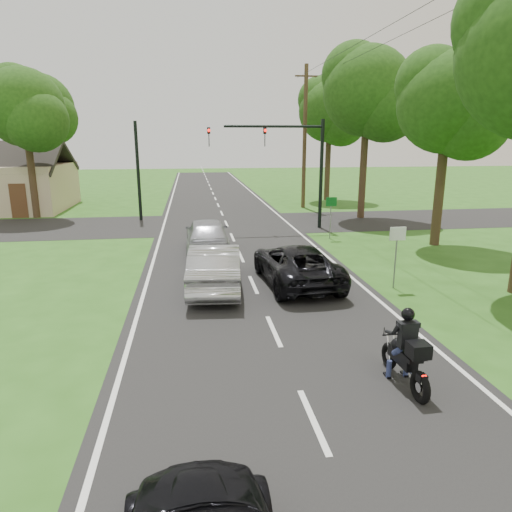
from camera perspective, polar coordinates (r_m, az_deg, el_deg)
The scene contains 17 objects.
ground at distance 12.24m, azimuth 2.23°, elevation -9.38°, with size 140.00×140.00×0.00m, color #2A5818.
road at distance 21.68m, azimuth -2.49°, elevation 1.25°, with size 8.00×100.00×0.01m, color black.
cross_road at distance 27.54m, azimuth -3.73°, elevation 4.06°, with size 60.00×7.00×0.01m, color black.
motorcycle_rider at distance 9.97m, azimuth 18.31°, elevation -11.73°, with size 0.55×1.96×1.69m.
dark_suv at distance 16.00m, azimuth 5.02°, elevation -1.00°, with size 2.29×4.97×1.38m, color black.
silver_sedan at distance 15.36m, azimuth -5.15°, elevation -1.34°, with size 1.64×4.69×1.55m, color #B1B2B6.
silver_suv at distance 20.39m, azimuth -6.13°, elevation 2.64°, with size 1.88×4.68×1.60m, color #ADAEB5.
traffic_signal at distance 25.60m, azimuth 4.13°, elevation 12.58°, with size 6.38×0.44×6.00m.
signal_pole_far at distance 29.25m, azimuth -14.52°, elevation 10.16°, with size 0.20×0.20×6.00m, color black.
utility_pole_far at distance 34.03m, azimuth 6.11°, elevation 14.57°, with size 1.60×0.28×10.00m.
sign_white at distance 15.89m, azimuth 17.22°, elevation 1.62°, with size 0.55×0.07×2.12m.
sign_green at distance 23.31m, azimuth 9.36°, elevation 5.98°, with size 0.55×0.07×2.12m.
tree_row_c at distance 23.10m, azimuth 23.64°, elevation 16.47°, with size 4.80×4.65×8.76m.
tree_row_d at distance 30.03m, azimuth 14.49°, elevation 18.74°, with size 5.76×5.58×10.45m.
tree_row_e at distance 38.60m, azimuth 9.69°, elevation 17.02°, with size 5.28×5.12×9.61m.
tree_left_near at distance 32.33m, azimuth -26.61°, elevation 15.78°, with size 5.12×4.96×9.22m.
tree_left_far at distance 42.46m, azimuth -25.07°, elevation 16.08°, with size 5.76×5.58×10.14m.
Camera 1 is at (-2.04, -11.02, 4.94)m, focal length 32.00 mm.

